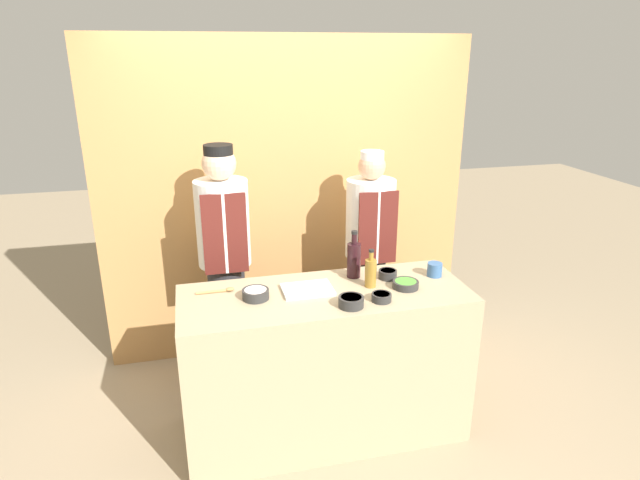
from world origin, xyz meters
name	(u,v)px	position (x,y,z in m)	size (l,w,h in m)	color
ground_plane	(325,428)	(0.00, 0.00, 0.00)	(14.00, 14.00, 0.00)	tan
cabinet_wall	(287,200)	(0.00, 1.18, 1.20)	(2.78, 0.18, 2.40)	#B7844C
counter	(325,364)	(0.00, 0.00, 0.48)	(1.69, 0.65, 0.96)	tan
sauce_bowl_orange	(351,301)	(0.09, -0.21, 0.99)	(0.14, 0.14, 0.06)	#2D2D2D
sauce_bowl_red	(388,274)	(0.42, 0.11, 0.99)	(0.11, 0.11, 0.05)	#2D2D2D
sauce_bowl_purple	(381,297)	(0.28, -0.18, 0.98)	(0.11, 0.11, 0.04)	#2D2D2D
sauce_bowl_green	(406,284)	(0.48, -0.05, 0.98)	(0.15, 0.15, 0.04)	#2D2D2D
sauce_bowl_white	(256,294)	(-0.40, 0.02, 0.99)	(0.15, 0.15, 0.06)	#2D2D2D
cutting_board	(307,289)	(-0.10, 0.05, 0.97)	(0.29, 0.21, 0.02)	white
bottle_wine	(354,259)	(0.23, 0.18, 1.07)	(0.08, 0.08, 0.30)	black
bottle_vinegar	(371,272)	(0.28, 0.02, 1.05)	(0.07, 0.07, 0.23)	olive
cup_blue	(435,270)	(0.72, 0.07, 1.00)	(0.09, 0.09, 0.08)	#386093
wooden_spoon	(220,291)	(-0.60, 0.15, 0.97)	(0.22, 0.04, 0.02)	#B2844C
chef_left	(225,259)	(-0.52, 0.73, 0.94)	(0.36, 0.36, 1.72)	#28282D
chef_right	(369,253)	(0.52, 0.73, 0.88)	(0.35, 0.35, 1.63)	#28282D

